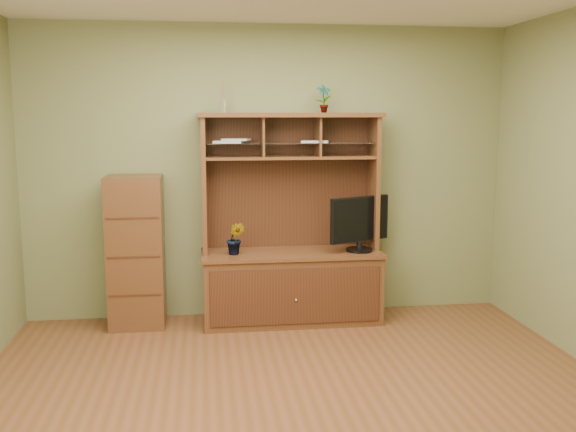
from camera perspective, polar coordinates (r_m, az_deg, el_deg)
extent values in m
cube|color=brown|center=(4.42, 1.10, -16.33)|extent=(4.50, 4.00, 0.02)
cube|color=olive|center=(6.02, -1.73, 3.91)|extent=(4.50, 0.02, 2.70)
cube|color=olive|center=(2.10, 9.46, -5.72)|extent=(4.50, 0.02, 2.70)
cube|color=#4D2616|center=(5.92, 0.32, -6.40)|extent=(1.60, 0.55, 0.62)
cube|color=black|center=(5.65, 0.71, -7.15)|extent=(1.50, 0.01, 0.50)
sphere|color=silver|center=(5.65, 0.73, -7.49)|extent=(0.02, 0.02, 0.02)
cube|color=#4D2616|center=(5.84, 0.33, -3.33)|extent=(1.64, 0.59, 0.03)
cube|color=#4D2616|center=(5.79, -7.48, 2.90)|extent=(0.04, 0.35, 1.25)
cube|color=#4D2616|center=(6.00, 7.62, 3.10)|extent=(0.04, 0.35, 1.25)
cube|color=black|center=(6.00, -0.01, 3.19)|extent=(1.52, 0.02, 1.25)
cube|color=#4D2616|center=(5.81, 0.20, 8.97)|extent=(1.66, 0.40, 0.04)
cube|color=#4D2616|center=(5.82, 0.20, 5.23)|extent=(1.52, 0.32, 0.02)
cube|color=#4D2616|center=(5.78, -2.31, 7.04)|extent=(0.02, 0.31, 0.35)
cube|color=#4D2616|center=(5.85, 2.68, 7.06)|extent=(0.02, 0.31, 0.35)
cube|color=silver|center=(5.81, 0.21, 6.50)|extent=(1.50, 0.27, 0.01)
cylinder|color=black|center=(5.90, 6.35, -3.01)|extent=(0.24, 0.24, 0.02)
cylinder|color=black|center=(5.88, 6.36, -2.52)|extent=(0.05, 0.05, 0.08)
cube|color=black|center=(5.84, 6.40, -0.28)|extent=(0.59, 0.31, 0.41)
imported|color=#385D20|center=(5.71, -4.68, -2.00)|extent=(0.19, 0.17, 0.29)
imported|color=#336A25|center=(5.86, 3.19, 10.38)|extent=(0.14, 0.11, 0.25)
cylinder|color=silver|center=(5.76, -5.80, 9.63)|extent=(0.06, 0.06, 0.10)
cylinder|color=#8F6B47|center=(5.76, -5.83, 11.06)|extent=(0.04, 0.04, 0.18)
cube|color=#B4B4BA|center=(5.77, -5.33, 6.59)|extent=(0.28, 0.23, 0.02)
cube|color=#B4B4BA|center=(5.77, -4.63, 6.80)|extent=(0.27, 0.24, 0.02)
cube|color=#B4B4BA|center=(5.85, 2.42, 6.64)|extent=(0.28, 0.24, 0.02)
cube|color=#4D2616|center=(5.87, -13.35, -3.10)|extent=(0.48, 0.43, 1.35)
cube|color=black|center=(5.74, -13.44, -6.86)|extent=(0.44, 0.01, 0.02)
cube|color=black|center=(5.66, -13.57, -3.56)|extent=(0.44, 0.01, 0.01)
cube|color=black|center=(5.60, -13.70, -0.18)|extent=(0.44, 0.01, 0.02)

